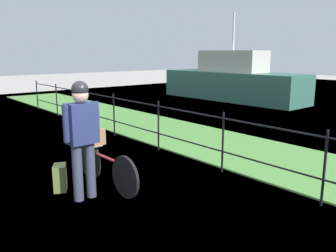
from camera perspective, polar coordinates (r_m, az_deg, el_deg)
name	(u,v)px	position (r m, az deg, el deg)	size (l,w,h in m)	color
ground_plane	(110,207)	(4.93, -9.47, -12.91)	(60.00, 60.00, 0.00)	#B2ADA3
grass_strip	(267,157)	(7.27, 15.75, -4.87)	(27.00, 2.40, 0.03)	#569342
iron_fence	(223,138)	(6.10, 8.93, -1.89)	(18.04, 0.04, 1.06)	black
bicycle_main	(106,167)	(5.50, -10.11, -6.55)	(1.65, 0.17, 0.62)	black
wooden_crate	(92,136)	(5.70, -12.19, -1.64)	(0.33, 0.29, 0.25)	olive
terrier_dog	(93,124)	(5.64, -12.16, 0.32)	(0.32, 0.15, 0.18)	silver
cyclist_person	(82,130)	(4.97, -13.82, -0.67)	(0.27, 0.54, 1.68)	#383D51
backpack_on_paving	(60,178)	(5.59, -17.16, -8.04)	(0.28, 0.18, 0.40)	olive
mooring_bollard	(87,127)	(9.13, -13.05, -0.22)	(0.20, 0.20, 0.38)	#38383D
bicycle_parked	(77,117)	(9.84, -14.65, 1.39)	(1.67, 0.17, 0.62)	black
moored_boat_near	(232,81)	(15.84, 10.34, 7.18)	(6.78, 1.99, 3.75)	#336656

